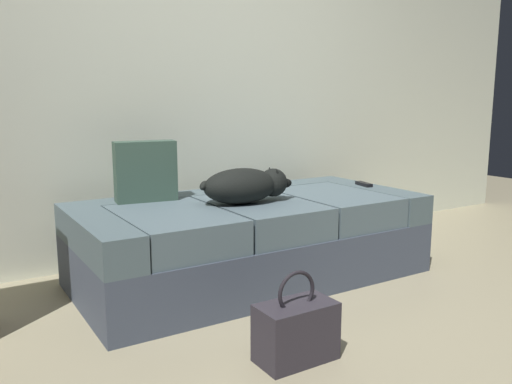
{
  "coord_description": "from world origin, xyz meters",
  "views": [
    {
      "loc": [
        -1.55,
        -1.44,
        1.04
      ],
      "look_at": [
        0.0,
        1.05,
        0.52
      ],
      "focal_mm": 36.82,
      "sensor_mm": 36.0,
      "label": 1
    }
  ],
  "objects_px": {
    "throw_pillow": "(145,171)",
    "handbag": "(296,331)",
    "couch": "(251,239)",
    "tv_remote": "(364,184)",
    "dog_dark": "(246,185)"
  },
  "relations": [
    {
      "from": "couch",
      "to": "dog_dark",
      "type": "height_order",
      "value": "dog_dark"
    },
    {
      "from": "couch",
      "to": "tv_remote",
      "type": "xyz_separation_m",
      "value": [
        0.89,
        0.01,
        0.25
      ]
    },
    {
      "from": "tv_remote",
      "to": "throw_pillow",
      "type": "bearing_deg",
      "value": -179.22
    },
    {
      "from": "couch",
      "to": "tv_remote",
      "type": "height_order",
      "value": "tv_remote"
    },
    {
      "from": "couch",
      "to": "handbag",
      "type": "height_order",
      "value": "couch"
    },
    {
      "from": "couch",
      "to": "throw_pillow",
      "type": "bearing_deg",
      "value": 152.72
    },
    {
      "from": "dog_dark",
      "to": "throw_pillow",
      "type": "distance_m",
      "value": 0.58
    },
    {
      "from": "tv_remote",
      "to": "handbag",
      "type": "xyz_separation_m",
      "value": [
        -1.26,
        -0.96,
        -0.36
      ]
    },
    {
      "from": "throw_pillow",
      "to": "couch",
      "type": "bearing_deg",
      "value": -27.28
    },
    {
      "from": "dog_dark",
      "to": "throw_pillow",
      "type": "relative_size",
      "value": 1.71
    },
    {
      "from": "throw_pillow",
      "to": "handbag",
      "type": "relative_size",
      "value": 0.9
    },
    {
      "from": "dog_dark",
      "to": "handbag",
      "type": "relative_size",
      "value": 1.54
    },
    {
      "from": "dog_dark",
      "to": "handbag",
      "type": "bearing_deg",
      "value": -108.31
    },
    {
      "from": "throw_pillow",
      "to": "handbag",
      "type": "bearing_deg",
      "value": -82.37
    },
    {
      "from": "couch",
      "to": "handbag",
      "type": "bearing_deg",
      "value": -111.23
    }
  ]
}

